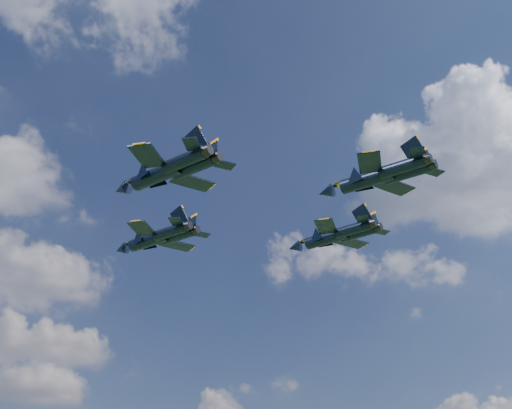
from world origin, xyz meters
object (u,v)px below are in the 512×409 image
(jet_lead, at_px, (147,241))
(jet_right, at_px, (324,239))
(jet_slot, at_px, (363,180))
(jet_left, at_px, (154,176))

(jet_lead, bearing_deg, jet_right, -47.71)
(jet_right, xyz_separation_m, jet_slot, (-7.57, -19.58, -1.73))
(jet_lead, xyz_separation_m, jet_left, (-6.11, -19.87, -0.87))
(jet_right, height_order, jet_slot, jet_right)
(jet_left, bearing_deg, jet_lead, 47.38)
(jet_left, distance_m, jet_slot, 24.35)
(jet_left, bearing_deg, jet_right, -6.33)
(jet_slot, bearing_deg, jet_lead, 92.28)
(jet_lead, bearing_deg, jet_left, -133.49)
(jet_lead, relative_size, jet_slot, 1.04)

